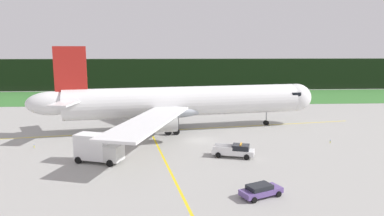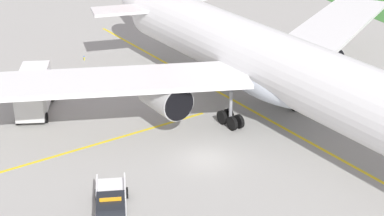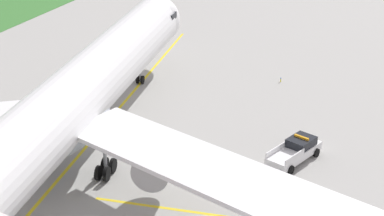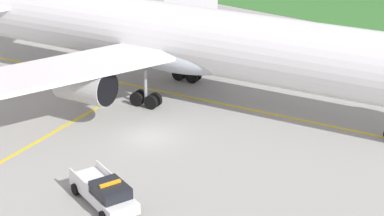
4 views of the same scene
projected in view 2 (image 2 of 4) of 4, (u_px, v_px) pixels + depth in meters
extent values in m
plane|color=#9C9A95|center=(206.00, 158.00, 46.82)|extent=(320.00, 320.00, 0.00)
cube|color=yellow|center=(286.00, 129.00, 51.33)|extent=(66.94, 11.75, 0.01)
cube|color=yellow|center=(38.00, 161.00, 46.44)|extent=(5.44, 30.09, 0.01)
cylinder|color=silver|center=(290.00, 71.00, 49.13)|extent=(42.71, 12.43, 5.35)
ellipsoid|color=silver|center=(146.00, 4.00, 66.11)|extent=(9.12, 5.40, 4.01)
ellipsoid|color=#AFB8C3|center=(272.00, 79.00, 51.34)|extent=(13.08, 7.62, 2.94)
cube|color=silver|center=(332.00, 27.00, 62.03)|extent=(18.53, 22.62, 0.35)
cylinder|color=#B1B1B1|center=(318.00, 56.00, 58.36)|extent=(4.66, 3.50, 2.83)
cylinder|color=black|center=(334.00, 62.00, 56.72)|extent=(0.56, 2.58, 2.60)
cube|color=silver|center=(99.00, 81.00, 48.79)|extent=(12.13, 24.48, 0.35)
cylinder|color=#B1B1B1|center=(165.00, 96.00, 49.64)|extent=(4.66, 3.50, 2.83)
cylinder|color=black|center=(179.00, 105.00, 48.00)|extent=(0.56, 2.58, 2.60)
cube|color=silver|center=(128.00, 10.00, 61.96)|extent=(4.06, 7.46, 0.28)
cylinder|color=gray|center=(293.00, 87.00, 54.65)|extent=(0.28, 0.28, 2.59)
cylinder|color=black|center=(294.00, 104.00, 54.49)|extent=(1.23, 0.50, 1.20)
cylinder|color=black|center=(300.00, 102.00, 54.85)|extent=(1.23, 0.50, 1.20)
cylinder|color=black|center=(284.00, 99.00, 55.54)|extent=(1.23, 0.50, 1.20)
cylinder|color=black|center=(289.00, 97.00, 55.90)|extent=(1.23, 0.50, 1.20)
cylinder|color=gray|center=(231.00, 105.00, 51.11)|extent=(0.28, 0.28, 2.59)
cylinder|color=black|center=(239.00, 121.00, 51.31)|extent=(1.23, 0.50, 1.20)
cylinder|color=black|center=(232.00, 123.00, 50.95)|extent=(1.23, 0.50, 1.20)
cylinder|color=black|center=(229.00, 115.00, 52.36)|extent=(1.23, 0.50, 1.20)
cylinder|color=black|center=(222.00, 117.00, 52.00)|extent=(1.23, 0.50, 1.20)
cube|color=white|center=(111.00, 205.00, 39.73)|extent=(6.02, 3.58, 0.70)
cube|color=black|center=(111.00, 205.00, 38.51)|extent=(2.71, 2.40, 0.70)
cube|color=white|center=(125.00, 186.00, 40.82)|extent=(2.64, 0.92, 0.45)
cube|color=white|center=(97.00, 188.00, 40.62)|extent=(2.64, 0.92, 0.45)
cube|color=orange|center=(110.00, 199.00, 38.33)|extent=(0.60, 1.36, 0.16)
cylinder|color=black|center=(126.00, 193.00, 41.73)|extent=(0.80, 0.46, 0.76)
cylinder|color=black|center=(97.00, 195.00, 41.51)|extent=(0.80, 0.46, 0.76)
cube|color=silver|center=(30.00, 108.00, 51.78)|extent=(2.59, 2.89, 2.00)
cube|color=white|center=(35.00, 87.00, 54.31)|extent=(4.84, 3.69, 3.28)
cylinder|color=#99999E|center=(36.00, 108.00, 54.26)|extent=(0.76, 0.35, 1.04)
cylinder|color=#99999E|center=(38.00, 100.00, 55.81)|extent=(0.76, 0.35, 1.04)
cylinder|color=black|center=(46.00, 118.00, 52.30)|extent=(0.94, 0.54, 0.90)
cylinder|color=black|center=(17.00, 119.00, 52.11)|extent=(0.94, 0.54, 0.90)
cylinder|color=black|center=(52.00, 96.00, 56.45)|extent=(0.94, 0.54, 0.90)
cylinder|color=black|center=(26.00, 97.00, 56.26)|extent=(0.94, 0.54, 0.90)
cylinder|color=yellow|center=(84.00, 59.00, 66.32)|extent=(0.10, 0.10, 0.39)
sphere|color=blue|center=(84.00, 56.00, 66.22)|extent=(0.12, 0.12, 0.12)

